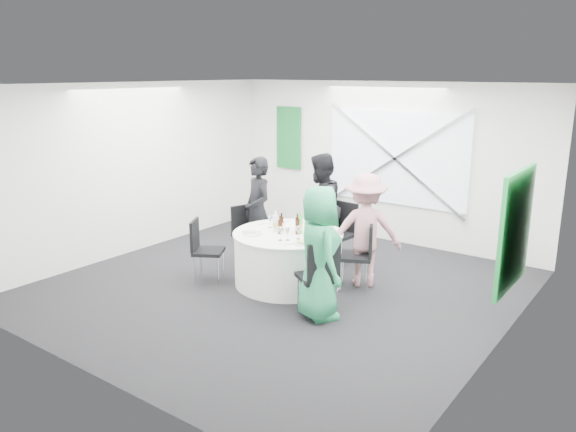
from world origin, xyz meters
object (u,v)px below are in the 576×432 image
Objects in this scene: person_woman_pink at (365,230)px; person_man_back at (320,208)px; chair_front_right at (320,272)px; chair_front_left at (203,245)px; green_water_bottle at (300,225)px; person_man_back_left at (258,211)px; chair_back_right at (362,250)px; clear_water_bottle at (275,223)px; person_woman_green at (319,253)px; banquet_table at (288,258)px; chair_back_left at (246,229)px; chair_back at (342,228)px.

person_man_back is at bearing -58.68° from person_woman_pink.
person_man_back is (-1.15, 1.76, 0.29)m from chair_front_right.
green_water_bottle reaches higher than chair_front_left.
person_woman_pink is at bearing 31.04° from person_man_back_left.
chair_back_right is 1.05× the size of chair_front_left.
person_woman_green is at bearing -28.88° from clear_water_bottle.
green_water_bottle is (0.17, 0.06, 0.51)m from banquet_table.
clear_water_bottle is at bearing -164.97° from banquet_table.
person_man_back_left is 2.19m from person_woman_green.
person_woman_green is (1.14, -1.78, -0.04)m from person_man_back.
chair_front_right is at bearing 59.52° from person_woman_pink.
chair_back_left is at bearing -141.91° from person_man_back_left.
chair_front_left is 0.52× the size of person_man_back.
green_water_bottle is (1.08, -0.39, 0.04)m from person_man_back_left.
chair_back_left is (-1.12, 0.40, 0.15)m from banquet_table.
person_man_back is at bearing -147.54° from chair_back.
chair_back is 1.23m from green_water_bottle.
chair_back_left reaches higher than banquet_table.
chair_back is at bearing -160.60° from chair_back_right.
chair_back_right is 0.58× the size of person_woman_green.
person_man_back_left is 5.36× the size of green_water_bottle.
chair_front_left is 1.45m from green_water_bottle.
person_man_back_left is 0.88m from clear_water_bottle.
person_man_back is at bearing 98.99° from banquet_table.
person_man_back is at bearing 108.25° from green_water_bottle.
chair_front_left is at bearing -116.11° from chair_back.
person_woman_green is 1.32m from clear_water_bottle.
person_man_back is at bearing -22.05° from person_woman_green.
chair_front_left is at bearing -36.24° from person_man_back.
chair_back_right is (0.94, 0.45, 0.18)m from banquet_table.
chair_front_right is 3.10× the size of green_water_bottle.
green_water_bottle is (0.03, -1.19, 0.32)m from chair_back.
chair_back_left is at bearing -114.09° from chair_back_right.
chair_front_right is 0.58× the size of person_man_back_left.
person_woman_pink is (1.81, 0.16, -0.04)m from person_man_back_left.
chair_front_left is (0.06, -1.03, 0.00)m from chair_back_left.
clear_water_bottle is at bearing 6.44° from person_woman_green.
person_man_back_left is at bearing -58.40° from chair_back_left.
clear_water_bottle is (-1.13, -0.50, 0.32)m from chair_back_right.
chair_back is 1.06× the size of chair_front_left.
banquet_table is 1.20m from chair_front_right.
chair_front_right is 1.35m from clear_water_bottle.
chair_back is 0.60× the size of person_woman_pink.
chair_back_right is 1.27m from clear_water_bottle.
chair_front_left is 0.54× the size of person_man_back_left.
chair_back reaches higher than chair_front_left.
chair_front_left is (-1.21, -1.88, -0.04)m from chair_back.
chair_back_left is at bearing 160.57° from banquet_table.
person_woman_green is at bearing 23.63° from person_man_back.
chair_front_left is 1.97m from person_man_back.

